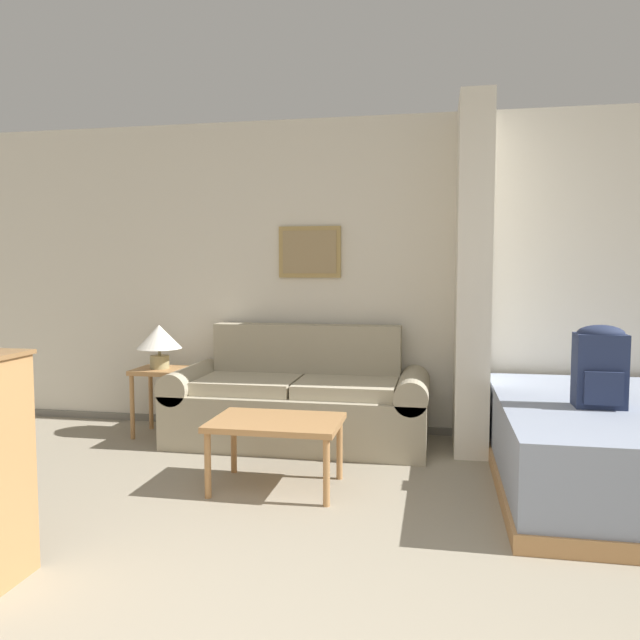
# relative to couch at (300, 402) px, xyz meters

# --- Properties ---
(wall_back) EXTENTS (6.61, 0.16, 2.60)m
(wall_back) POSITION_rel_couch_xyz_m (0.32, 0.48, 0.97)
(wall_back) COLOR silver
(wall_back) RESTS_ON ground_plane
(wall_partition_pillar) EXTENTS (0.24, 0.68, 2.60)m
(wall_partition_pillar) POSITION_rel_couch_xyz_m (1.31, 0.08, 0.98)
(wall_partition_pillar) COLOR silver
(wall_partition_pillar) RESTS_ON ground_plane
(couch) EXTENTS (2.01, 0.84, 0.91)m
(couch) POSITION_rel_couch_xyz_m (0.00, 0.00, 0.00)
(couch) COLOR tan
(couch) RESTS_ON ground_plane
(coffee_table) EXTENTS (0.80, 0.56, 0.43)m
(coffee_table) POSITION_rel_couch_xyz_m (0.09, -1.06, 0.06)
(coffee_table) COLOR #B27F4C
(coffee_table) RESTS_ON ground_plane
(side_table) EXTENTS (0.39, 0.39, 0.55)m
(side_table) POSITION_rel_couch_xyz_m (-1.17, -0.01, 0.12)
(side_table) COLOR #B27F4C
(side_table) RESTS_ON ground_plane
(table_lamp) EXTENTS (0.37, 0.37, 0.36)m
(table_lamp) POSITION_rel_couch_xyz_m (-1.17, -0.01, 0.47)
(table_lamp) COLOR tan
(table_lamp) RESTS_ON side_table
(bed) EXTENTS (1.62, 2.10, 0.54)m
(bed) POSITION_rel_couch_xyz_m (2.24, -0.67, -0.05)
(bed) COLOR #B27F4C
(bed) RESTS_ON ground_plane
(backpack) EXTENTS (0.29, 0.21, 0.49)m
(backpack) POSITION_rel_couch_xyz_m (2.01, -0.82, 0.47)
(backpack) COLOR #232D4C
(backpack) RESTS_ON bed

